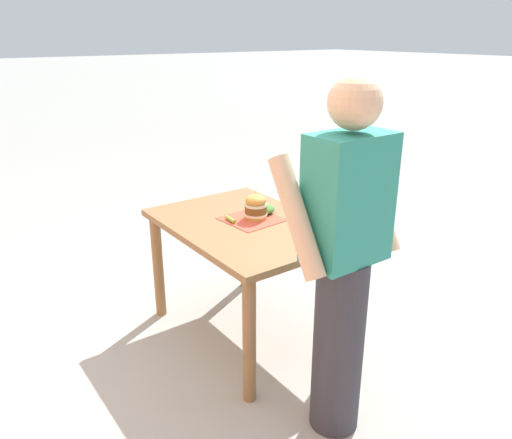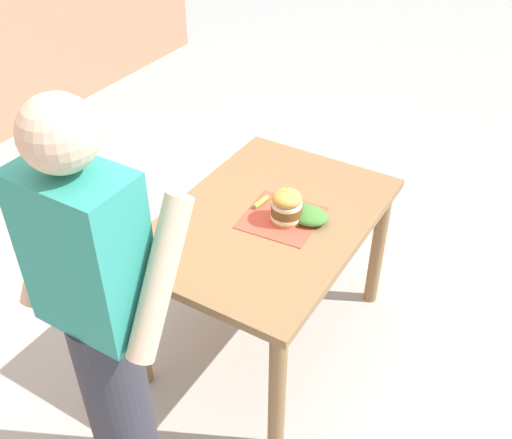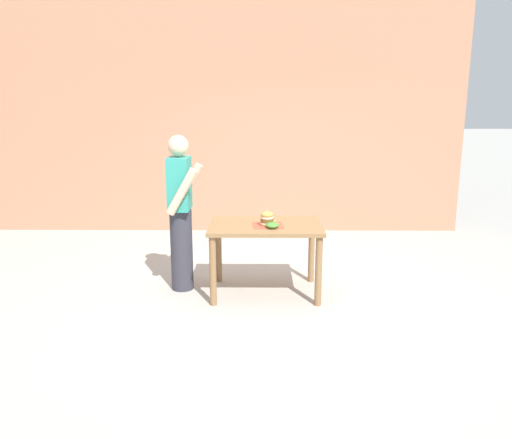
{
  "view_description": "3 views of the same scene",
  "coord_description": "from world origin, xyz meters",
  "views": [
    {
      "loc": [
        1.6,
        2.3,
        1.84
      ],
      "look_at": [
        0.0,
        0.1,
        0.81
      ],
      "focal_mm": 35.0,
      "sensor_mm": 36.0,
      "label": 1
    },
    {
      "loc": [
        -1.04,
        1.83,
        2.34
      ],
      "look_at": [
        0.0,
        0.1,
        0.81
      ],
      "focal_mm": 42.0,
      "sensor_mm": 36.0,
      "label": 2
    },
    {
      "loc": [
        -5.13,
        0.06,
        1.99
      ],
      "look_at": [
        0.0,
        0.1,
        0.81
      ],
      "focal_mm": 35.0,
      "sensor_mm": 36.0,
      "label": 3
    }
  ],
  "objects": [
    {
      "name": "ground_plane",
      "position": [
        0.0,
        0.0,
        0.0
      ],
      "size": [
        80.0,
        80.0,
        0.0
      ],
      "primitive_type": "plane",
      "color": "#ADAAA3"
    },
    {
      "name": "patio_table",
      "position": [
        0.0,
        0.0,
        0.64
      ],
      "size": [
        0.83,
        1.18,
        0.76
      ],
      "color": "olive",
      "rests_on": "ground"
    },
    {
      "name": "serving_paper",
      "position": [
        -0.06,
        -0.02,
        0.77
      ],
      "size": [
        0.34,
        0.34,
        0.0
      ],
      "primitive_type": "cube",
      "rotation": [
        0.0,
        0.0,
        0.08
      ],
      "color": "#D64C38",
      "rests_on": "patio_table"
    },
    {
      "name": "sandwich",
      "position": [
        -0.08,
        -0.02,
        0.84
      ],
      "size": [
        0.14,
        0.14,
        0.19
      ],
      "color": "gold",
      "rests_on": "serving_paper"
    },
    {
      "name": "pickle_spear",
      "position": [
        0.07,
        -0.06,
        0.78
      ],
      "size": [
        0.03,
        0.1,
        0.02
      ],
      "primitive_type": "cylinder",
      "rotation": [
        0.0,
        1.57,
        1.47
      ],
      "color": "#8EA83D",
      "rests_on": "serving_paper"
    },
    {
      "name": "side_salad",
      "position": [
        -0.16,
        -0.07,
        0.79
      ],
      "size": [
        0.18,
        0.14,
        0.06
      ],
      "primitive_type": "ellipsoid",
      "color": "#477F33",
      "rests_on": "patio_table"
    },
    {
      "name": "diner_across_table",
      "position": [
        0.11,
        0.91,
        0.88
      ],
      "size": [
        0.55,
        0.35,
        1.69
      ],
      "color": "#33333D",
      "rests_on": "ground"
    },
    {
      "name": "building_wall",
      "position": [
        2.92,
        1.88,
        2.7
      ],
      "size": [
        0.3,
        10.0,
        5.4
      ],
      "primitive_type": "cube",
      "color": "tan",
      "rests_on": "ground"
    }
  ]
}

